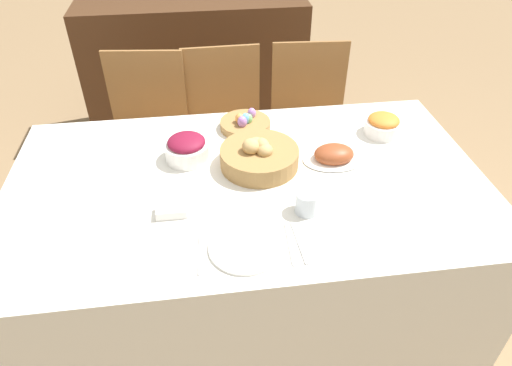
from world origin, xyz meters
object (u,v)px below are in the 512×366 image
sideboard (196,67)px  carrot_bowl (383,125)px  chair_far_center (225,127)px  dinner_plate (245,247)px  egg_basket (245,124)px  fork (200,252)px  chair_far_right (310,121)px  drinking_cup (307,202)px  bread_basket (259,156)px  knife (290,243)px  chair_far_left (148,132)px  butter_dish (172,210)px  beet_salad_bowl (187,148)px  spoon (299,243)px  ham_platter (334,155)px

sideboard → carrot_bowl: sideboard is taller
chair_far_center → dinner_plate: bearing=-92.5°
dinner_plate → egg_basket: bearing=83.4°
fork → chair_far_right: bearing=64.8°
drinking_cup → fork: bearing=-158.3°
dinner_plate → fork: size_ratio=1.23×
bread_basket → fork: (-0.24, -0.43, -0.04)m
knife → drinking_cup: drinking_cup is taller
chair_far_right → chair_far_left: 0.90m
chair_far_left → egg_basket: bearing=-38.4°
butter_dish → chair_far_right: bearing=54.0°
knife → sideboard: bearing=99.8°
chair_far_center → fork: size_ratio=4.88×
knife → butter_dish: butter_dish is taller
beet_salad_bowl → fork: size_ratio=0.93×
knife → carrot_bowl: bearing=52.1°
bread_basket → chair_far_center: bearing=96.0°
chair_far_left → spoon: bearing=-57.9°
dinner_plate → chair_far_left: bearing=108.4°
fork → drinking_cup: 0.40m
chair_far_right → chair_far_center: (-0.48, 0.00, 0.00)m
dinner_plate → chair_far_right: bearing=67.2°
sideboard → fork: 2.16m
bread_basket → drinking_cup: 0.31m
spoon → chair_far_left: bearing=112.3°
sideboard → bread_basket: size_ratio=5.09×
chair_far_right → ham_platter: bearing=-93.8°
beet_salad_bowl → butter_dish: beet_salad_bowl is taller
beet_salad_bowl → butter_dish: size_ratio=1.68×
carrot_bowl → knife: bearing=-130.9°
chair_far_right → egg_basket: size_ratio=4.19×
carrot_bowl → spoon: carrot_bowl is taller
sideboard → beet_salad_bowl: (-0.06, -1.62, 0.37)m
chair_far_left → sideboard: size_ratio=0.59×
chair_far_center → beet_salad_bowl: chair_far_center is taller
egg_basket → beet_salad_bowl: size_ratio=1.26×
bread_basket → egg_basket: size_ratio=1.39×
chair_far_center → ham_platter: chair_far_center is taller
egg_basket → spoon: egg_basket is taller
bread_basket → fork: size_ratio=1.61×
dinner_plate → ham_platter: bearing=47.0°
spoon → knife: bearing=176.9°
butter_dish → fork: bearing=-65.6°
bread_basket → fork: bread_basket is taller
chair_far_center → drinking_cup: chair_far_center is taller
knife → drinking_cup: 0.17m
chair_far_left → fork: (0.26, -1.20, 0.28)m
chair_far_right → beet_salad_bowl: bearing=-130.4°
spoon → sideboard: bearing=94.5°
carrot_bowl → knife: size_ratio=0.82×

